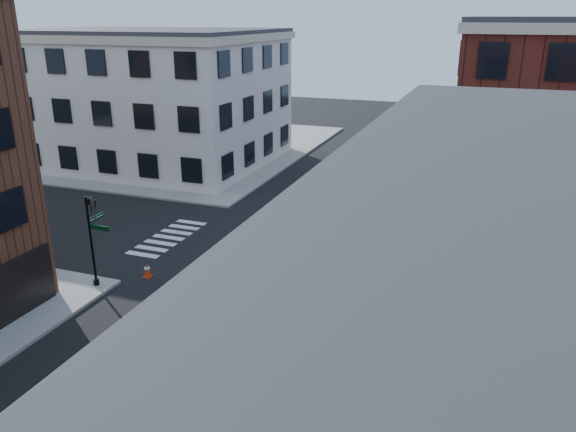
{
  "coord_description": "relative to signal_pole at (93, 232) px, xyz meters",
  "views": [
    {
      "loc": [
        10.29,
        -26.41,
        12.38
      ],
      "look_at": [
        0.73,
        -0.56,
        2.5
      ],
      "focal_mm": 35.0,
      "sensor_mm": 36.0,
      "label": 1
    }
  ],
  "objects": [
    {
      "name": "tree_near",
      "position": [
        14.28,
        16.65,
        0.3
      ],
      "size": [
        2.69,
        2.69,
        4.49
      ],
      "color": "black",
      "rests_on": "ground"
    },
    {
      "name": "signal_pole",
      "position": [
        0.0,
        0.0,
        0.0
      ],
      "size": [
        1.29,
        1.24,
        4.6
      ],
      "color": "black",
      "rests_on": "ground"
    },
    {
      "name": "box_truck",
      "position": [
        17.31,
        4.87,
        -1.0
      ],
      "size": [
        8.08,
        3.19,
        3.58
      ],
      "rotation": [
        0.0,
        0.0,
        0.11
      ],
      "color": "white",
      "rests_on": "ground"
    },
    {
      "name": "traffic_cone",
      "position": [
        1.57,
        1.72,
        -2.5
      ],
      "size": [
        0.48,
        0.48,
        0.73
      ],
      "rotation": [
        0.0,
        0.0,
        0.22
      ],
      "color": "red",
      "rests_on": "ground"
    },
    {
      "name": "ground",
      "position": [
        6.72,
        6.68,
        -2.86
      ],
      "size": [
        120.0,
        120.0,
        0.0
      ],
      "primitive_type": "plane",
      "color": "black",
      "rests_on": "ground"
    },
    {
      "name": "sidewalk_nw",
      "position": [
        -14.28,
        27.68,
        -2.78
      ],
      "size": [
        30.0,
        30.0,
        0.15
      ],
      "primitive_type": "cube",
      "color": "gray",
      "rests_on": "ground"
    },
    {
      "name": "tree_far",
      "position": [
        14.28,
        22.65,
        0.02
      ],
      "size": [
        2.43,
        2.43,
        4.07
      ],
      "color": "black",
      "rests_on": "ground"
    },
    {
      "name": "building_nw",
      "position": [
        -12.28,
        22.68,
        2.64
      ],
      "size": [
        22.0,
        16.0,
        11.0
      ],
      "primitive_type": "cube",
      "color": "silver",
      "rests_on": "ground"
    }
  ]
}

